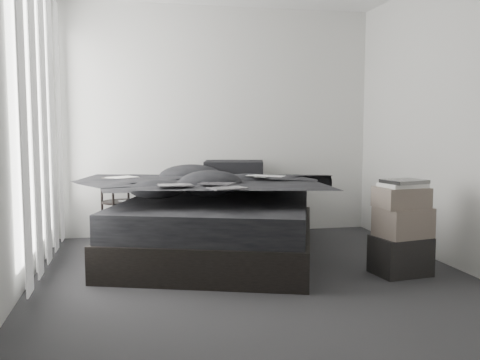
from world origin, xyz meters
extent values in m
cube|color=#2C2C2E|center=(0.00, 0.00, 0.00)|extent=(3.60, 4.20, 0.01)
cube|color=silver|center=(0.00, 2.10, 1.30)|extent=(3.60, 0.01, 2.60)
cube|color=silver|center=(0.00, -2.10, 1.30)|extent=(3.60, 0.01, 2.60)
cube|color=silver|center=(-1.80, 0.00, 1.30)|extent=(0.01, 4.20, 2.60)
cube|color=silver|center=(1.80, 0.00, 1.30)|extent=(0.01, 4.20, 2.60)
cube|color=white|center=(-1.78, 0.90, 1.35)|extent=(0.02, 2.00, 2.30)
cube|color=white|center=(-1.73, 0.90, 1.28)|extent=(0.06, 2.12, 2.48)
cube|color=black|center=(-0.16, 1.02, 0.16)|extent=(2.38, 2.73, 0.31)
cube|color=black|center=(-0.16, 1.02, 0.43)|extent=(2.30, 2.65, 0.25)
imported|color=black|center=(-0.18, 0.97, 0.69)|extent=(2.23, 2.40, 0.27)
cube|color=black|center=(0.07, 1.88, 0.64)|extent=(0.80, 0.67, 0.16)
cube|color=black|center=(0.14, 1.84, 0.79)|extent=(0.73, 0.58, 0.14)
imported|color=silver|center=(0.26, 0.94, 0.84)|extent=(0.44, 0.41, 0.03)
cube|color=black|center=(-0.62, 0.53, 0.83)|extent=(0.30, 0.21, 0.01)
cube|color=black|center=(-0.25, 0.58, 0.84)|extent=(0.35, 0.31, 0.01)
cube|color=black|center=(-0.22, 0.22, 0.84)|extent=(0.33, 0.26, 0.01)
cylinder|color=black|center=(-1.09, 1.55, 0.36)|extent=(0.51, 0.51, 0.71)
cube|color=white|center=(-1.08, 1.54, 0.72)|extent=(0.34, 0.32, 0.01)
cube|color=black|center=(-1.21, 1.25, 0.08)|extent=(0.20, 0.25, 0.16)
cube|color=black|center=(1.23, 0.04, 0.16)|extent=(0.48, 0.40, 0.32)
cube|color=#6E6157|center=(1.24, 0.03, 0.45)|extent=(0.47, 0.40, 0.25)
cube|color=#6E6157|center=(1.22, 0.04, 0.66)|extent=(0.41, 0.34, 0.17)
cube|color=silver|center=(1.23, 0.04, 0.76)|extent=(0.37, 0.31, 0.03)
cube|color=silver|center=(1.24, 0.03, 0.79)|extent=(0.37, 0.33, 0.03)
camera|label=1|loc=(-0.97, -4.02, 1.25)|focal=40.00mm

